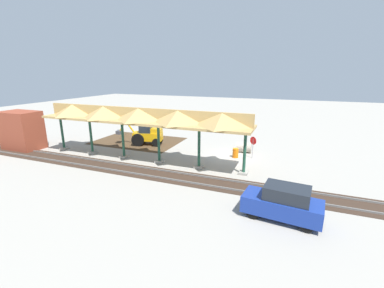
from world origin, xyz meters
The scene contains 11 objects.
ground_plane centered at (0.00, 0.00, 0.00)m, with size 120.00×120.00×0.00m, color #9E998E.
dirt_work_zone centered at (11.75, -1.76, 0.00)m, with size 9.96×7.00×0.01m, color #4C3823.
platform_canopy centered at (7.63, 4.05, 4.17)m, with size 20.34×3.20×4.90m.
rail_tracks centered at (0.00, 6.62, 0.03)m, with size 60.00×2.58×0.15m.
stop_sign centered at (-1.96, -0.26, 1.51)m, with size 0.63×0.47×2.11m.
backhoe centered at (9.91, -0.75, 1.27)m, with size 5.30×2.48×2.82m.
dirt_mound centered at (13.73, -2.73, 0.00)m, with size 5.05×5.05×1.37m, color #4C3823.
concrete_pipe centered at (-0.86, -1.91, 0.52)m, with size 1.53×1.13×1.03m.
brick_utility_building centered at (21.41, 5.38, 2.00)m, with size 3.95×2.51×4.00m, color brown.
distant_parked_car centered at (-5.13, 9.84, 0.98)m, with size 4.37×2.20×1.98m.
traffic_barrel centered at (-0.42, 0.13, 0.45)m, with size 0.56×0.56×0.90m, color orange.
Camera 1 is at (-5.12, 23.51, 7.88)m, focal length 24.00 mm.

